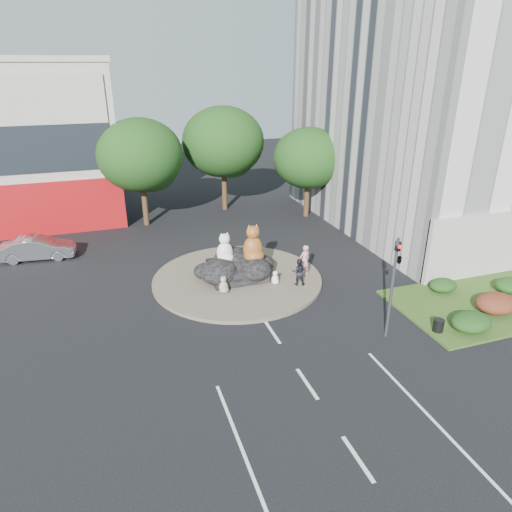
# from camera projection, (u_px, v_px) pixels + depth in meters

# --- Properties ---
(ground) EXTENTS (120.00, 120.00, 0.00)m
(ground) POSITION_uv_depth(u_px,v_px,m) (307.00, 384.00, 18.49)
(ground) COLOR black
(ground) RESTS_ON ground
(roundabout_island) EXTENTS (10.00, 10.00, 0.20)m
(roundabout_island) POSITION_uv_depth(u_px,v_px,m) (237.00, 279.00, 27.16)
(roundabout_island) COLOR brown
(roundabout_island) RESTS_ON ground
(rock_plinth) EXTENTS (3.20, 2.60, 0.90)m
(rock_plinth) POSITION_uv_depth(u_px,v_px,m) (237.00, 270.00, 26.94)
(rock_plinth) COLOR black
(rock_plinth) RESTS_ON roundabout_island
(grass_verge) EXTENTS (10.00, 6.00, 0.12)m
(grass_verge) POSITION_uv_depth(u_px,v_px,m) (487.00, 302.00, 24.60)
(grass_verge) COLOR #294416
(grass_verge) RESTS_ON ground
(tree_left) EXTENTS (6.46, 6.46, 8.27)m
(tree_left) POSITION_uv_depth(u_px,v_px,m) (141.00, 159.00, 34.49)
(tree_left) COLOR #382314
(tree_left) RESTS_ON ground
(tree_mid) EXTENTS (6.84, 6.84, 8.76)m
(tree_mid) POSITION_uv_depth(u_px,v_px,m) (224.00, 145.00, 38.16)
(tree_mid) COLOR #382314
(tree_mid) RESTS_ON ground
(tree_right) EXTENTS (5.70, 5.70, 7.30)m
(tree_right) POSITION_uv_depth(u_px,v_px,m) (309.00, 161.00, 36.80)
(tree_right) COLOR #382314
(tree_right) RESTS_ON ground
(hedge_near_green) EXTENTS (2.00, 1.60, 0.90)m
(hedge_near_green) POSITION_uv_depth(u_px,v_px,m) (471.00, 322.00, 21.77)
(hedge_near_green) COLOR #163912
(hedge_near_green) RESTS_ON grass_verge
(hedge_red) EXTENTS (2.20, 1.76, 0.99)m
(hedge_red) POSITION_uv_depth(u_px,v_px,m) (496.00, 303.00, 23.36)
(hedge_red) COLOR #491513
(hedge_red) RESTS_ON grass_verge
(hedge_mid_green) EXTENTS (1.80, 1.44, 0.81)m
(hedge_mid_green) POSITION_uv_depth(u_px,v_px,m) (511.00, 285.00, 25.44)
(hedge_mid_green) COLOR #163912
(hedge_mid_green) RESTS_ON grass_verge
(hedge_back_green) EXTENTS (1.60, 1.28, 0.72)m
(hedge_back_green) POSITION_uv_depth(u_px,v_px,m) (443.00, 285.00, 25.56)
(hedge_back_green) COLOR #163912
(hedge_back_green) RESTS_ON grass_verge
(traffic_light) EXTENTS (0.44, 1.24, 5.00)m
(traffic_light) POSITION_uv_depth(u_px,v_px,m) (397.00, 267.00, 20.30)
(traffic_light) COLOR #595B60
(traffic_light) RESTS_ON ground
(street_lamp) EXTENTS (2.34, 0.22, 8.06)m
(street_lamp) POSITION_uv_depth(u_px,v_px,m) (450.00, 196.00, 27.42)
(street_lamp) COLOR #595B60
(street_lamp) RESTS_ON ground
(cat_white) EXTENTS (1.22, 1.08, 1.87)m
(cat_white) POSITION_uv_depth(u_px,v_px,m) (225.00, 247.00, 26.59)
(cat_white) COLOR white
(cat_white) RESTS_ON rock_plinth
(cat_tabby) EXTENTS (1.41, 1.22, 2.30)m
(cat_tabby) POSITION_uv_depth(u_px,v_px,m) (253.00, 243.00, 26.70)
(cat_tabby) COLOR #BE7727
(cat_tabby) RESTS_ON rock_plinth
(kitten_calico) EXTENTS (0.73, 0.68, 1.01)m
(kitten_calico) POSITION_uv_depth(u_px,v_px,m) (223.00, 284.00, 25.18)
(kitten_calico) COLOR silver
(kitten_calico) RESTS_ON roundabout_island
(kitten_white) EXTENTS (0.58, 0.53, 0.82)m
(kitten_white) POSITION_uv_depth(u_px,v_px,m) (275.00, 277.00, 26.22)
(kitten_white) COLOR white
(kitten_white) RESTS_ON roundabout_island
(pedestrian_pink) EXTENTS (0.81, 0.64, 1.95)m
(pedestrian_pink) POSITION_uv_depth(u_px,v_px,m) (305.00, 261.00, 26.97)
(pedestrian_pink) COLOR #D08694
(pedestrian_pink) RESTS_ON roundabout_island
(pedestrian_dark) EXTENTS (0.95, 0.86, 1.60)m
(pedestrian_dark) POSITION_uv_depth(u_px,v_px,m) (298.00, 272.00, 25.95)
(pedestrian_dark) COLOR black
(pedestrian_dark) RESTS_ON roundabout_island
(parked_car) EXTENTS (4.76, 2.05, 1.52)m
(parked_car) POSITION_uv_depth(u_px,v_px,m) (37.00, 248.00, 29.87)
(parked_car) COLOR #94969B
(parked_car) RESTS_ON ground
(litter_bin) EXTENTS (0.57, 0.57, 0.62)m
(litter_bin) POSITION_uv_depth(u_px,v_px,m) (438.00, 325.00, 21.77)
(litter_bin) COLOR black
(litter_bin) RESTS_ON grass_verge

